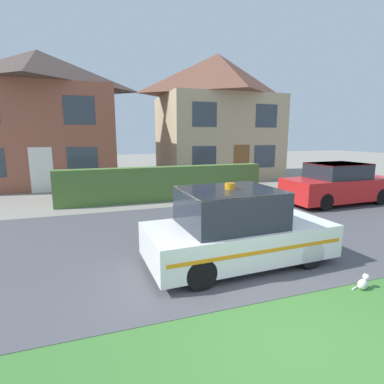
% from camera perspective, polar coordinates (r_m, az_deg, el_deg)
% --- Properties ---
extents(ground_plane, '(80.00, 80.00, 0.00)m').
position_cam_1_polar(ground_plane, '(4.57, 18.09, -25.04)').
color(ground_plane, gray).
extents(road_strip, '(28.00, 6.73, 0.01)m').
position_cam_1_polar(road_strip, '(7.97, -0.55, -8.54)').
color(road_strip, '#4C4C51').
rests_on(road_strip, ground).
extents(lawn_verge, '(28.00, 1.80, 0.01)m').
position_cam_1_polar(lawn_verge, '(4.55, 18.37, -25.20)').
color(lawn_verge, '#3D7533').
rests_on(lawn_verge, ground).
extents(garden_hedge, '(8.40, 0.52, 1.39)m').
position_cam_1_polar(garden_hedge, '(12.25, -5.15, 1.60)').
color(garden_hedge, '#4C7233').
rests_on(garden_hedge, ground).
extents(police_car, '(3.90, 1.90, 1.69)m').
position_cam_1_polar(police_car, '(6.29, 8.31, -6.98)').
color(police_car, black).
rests_on(police_car, road_strip).
extents(cat, '(0.32, 0.20, 0.27)m').
position_cam_1_polar(cat, '(6.20, 29.82, -14.82)').
color(cat, silver).
rests_on(cat, ground).
extents(neighbour_car_near, '(4.43, 1.84, 1.57)m').
position_cam_1_polar(neighbour_car_near, '(12.96, 26.05, 1.29)').
color(neighbour_car_near, black).
rests_on(neighbour_car_near, road_strip).
extents(house_left, '(7.56, 6.50, 7.04)m').
position_cam_1_polar(house_left, '(18.60, -26.62, 12.58)').
color(house_left, '#93513D').
rests_on(house_left, ground).
extents(house_right, '(7.29, 5.66, 7.59)m').
position_cam_1_polar(house_right, '(19.77, 4.84, 14.31)').
color(house_right, tan).
rests_on(house_right, ground).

